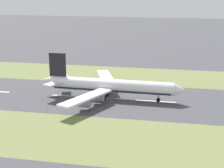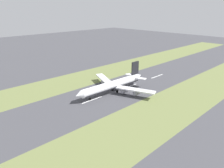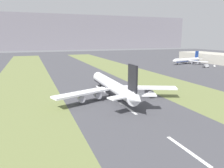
# 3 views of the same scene
# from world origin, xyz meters

# --- Properties ---
(ground_plane) EXTENTS (800.00, 800.00, 0.00)m
(ground_plane) POSITION_xyz_m (0.00, 0.00, 0.00)
(ground_plane) COLOR #424247
(grass_median_west) EXTENTS (40.00, 600.00, 0.01)m
(grass_median_west) POSITION_xyz_m (-45.00, 0.00, 0.00)
(grass_median_west) COLOR olive
(grass_median_west) RESTS_ON ground
(grass_median_east) EXTENTS (40.00, 600.00, 0.01)m
(grass_median_east) POSITION_xyz_m (45.00, 0.00, 0.00)
(grass_median_east) COLOR olive
(grass_median_east) RESTS_ON ground
(centreline_dash_near) EXTENTS (1.20, 18.00, 0.01)m
(centreline_dash_near) POSITION_xyz_m (0.00, -59.10, 0.01)
(centreline_dash_near) COLOR silver
(centreline_dash_near) RESTS_ON ground
(centreline_dash_mid) EXTENTS (1.20, 18.00, 0.01)m
(centreline_dash_mid) POSITION_xyz_m (0.00, -19.10, 0.01)
(centreline_dash_mid) COLOR silver
(centreline_dash_mid) RESTS_ON ground
(centreline_dash_far) EXTENTS (1.20, 18.00, 0.01)m
(centreline_dash_far) POSITION_xyz_m (0.00, 20.90, 0.01)
(centreline_dash_far) COLOR silver
(centreline_dash_far) RESTS_ON ground
(airplane_main_jet) EXTENTS (64.11, 67.13, 20.20)m
(airplane_main_jet) POSITION_xyz_m (0.05, -1.00, 6.02)
(airplane_main_jet) COLOR white
(airplane_main_jet) RESTS_ON ground
(terminal_building) EXTENTS (36.00, 95.80, 11.19)m
(terminal_building) POSITION_xyz_m (180.98, 110.63, 5.59)
(terminal_building) COLOR #B2AD9E
(terminal_building) RESTS_ON ground
(airplane_parked_apron) EXTENTS (48.70, 45.79, 14.77)m
(airplane_parked_apron) POSITION_xyz_m (137.34, 109.44, 4.40)
(airplane_parked_apron) COLOR white
(airplane_parked_apron) RESTS_ON ground
(service_truck) EXTENTS (6.20, 3.10, 3.10)m
(service_truck) POSITION_xyz_m (132.69, 74.34, 1.67)
(service_truck) COLOR #4C4C51
(service_truck) RESTS_ON ground
(apron_car) EXTENTS (4.19, 4.54, 2.03)m
(apron_car) POSITION_xyz_m (145.67, 75.49, 1.00)
(apron_car) COLOR white
(apron_car) RESTS_ON ground
(mountain_ridge) EXTENTS (800.00, 120.00, 88.04)m
(mountain_ridge) POSITION_xyz_m (0.00, 520.00, 44.02)
(mountain_ridge) COLOR gray
(mountain_ridge) RESTS_ON ground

